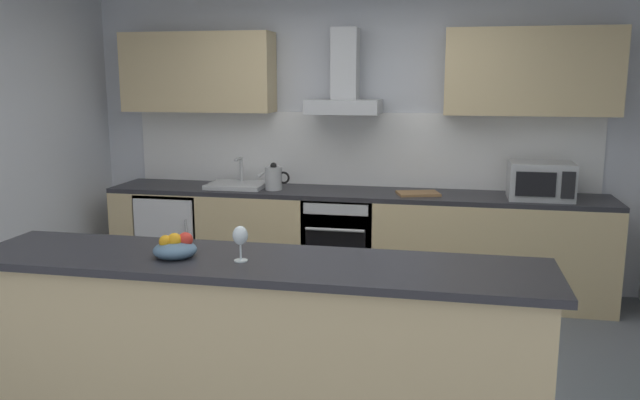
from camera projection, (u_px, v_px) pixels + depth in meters
The scene contains 15 objects.
ground at pixel (312, 376), 4.07m from camera, with size 5.90×4.97×0.02m, color slate.
wall_back at pixel (359, 141), 5.79m from camera, with size 5.90×0.12×2.60m, color silver.
backsplash_tile at pixel (358, 149), 5.73m from camera, with size 4.16×0.02×0.66m, color white.
counter_back at pixel (352, 242), 5.58m from camera, with size 4.31×0.60×0.90m.
counter_island at pixel (256, 350), 3.27m from camera, with size 2.94×0.64×0.97m.
upper_cabinets at pixel (356, 72), 5.45m from camera, with size 4.25×0.32×0.70m.
oven at pixel (341, 241), 5.57m from camera, with size 0.60×0.62×0.80m.
refrigerator at pixel (177, 236), 5.88m from camera, with size 0.58×0.60×0.85m.
microwave at pixel (541, 181), 5.12m from camera, with size 0.50×0.38×0.30m.
sink at pixel (237, 184), 5.68m from camera, with size 0.50×0.40×0.26m.
kettle at pixel (274, 178), 5.56m from camera, with size 0.29×0.15×0.24m.
range_hood at pixel (345, 87), 5.45m from camera, with size 0.62×0.45×0.72m.
wine_glass at pixel (240, 237), 3.13m from camera, with size 0.08×0.08×0.18m.
fruit_bowl at pixel (175, 248), 3.22m from camera, with size 0.22×0.22×0.13m.
chopping_board at pixel (418, 193), 5.34m from camera, with size 0.34×0.22×0.02m, color #9E7247.
Camera 1 is at (0.81, -3.69, 1.86)m, focal length 35.83 mm.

